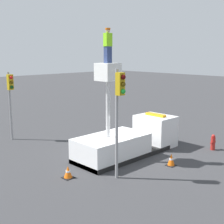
# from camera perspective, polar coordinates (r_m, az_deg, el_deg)

# --- Properties ---
(ground_plane) EXTENTS (120.00, 120.00, 0.00)m
(ground_plane) POSITION_cam_1_polar(r_m,az_deg,el_deg) (17.92, 1.98, -8.01)
(ground_plane) COLOR #38383A
(bucket_truck) EXTENTS (6.77, 2.33, 5.25)m
(bucket_truck) POSITION_cam_1_polar(r_m,az_deg,el_deg) (17.96, 2.95, -5.10)
(bucket_truck) COLOR black
(bucket_truck) RESTS_ON ground
(worker) EXTENTS (0.40, 0.26, 1.75)m
(worker) POSITION_cam_1_polar(r_m,az_deg,el_deg) (16.14, -0.77, 12.05)
(worker) COLOR navy
(worker) RESTS_ON bucket_truck
(traffic_light_pole) EXTENTS (0.34, 0.57, 5.08)m
(traffic_light_pole) POSITION_cam_1_polar(r_m,az_deg,el_deg) (13.85, 1.29, 1.76)
(traffic_light_pole) COLOR gray
(traffic_light_pole) RESTS_ON ground
(traffic_light_across) EXTENTS (0.34, 0.57, 4.54)m
(traffic_light_across) POSITION_cam_1_polar(r_m,az_deg,el_deg) (21.49, -18.09, 3.46)
(traffic_light_across) COLOR gray
(traffic_light_across) RESTS_ON ground
(fire_hydrant) EXTENTS (0.51, 0.27, 0.96)m
(fire_hydrant) POSITION_cam_1_polar(r_m,az_deg,el_deg) (19.77, 17.98, -5.30)
(fire_hydrant) COLOR #B2231E
(fire_hydrant) RESTS_ON ground
(traffic_cone_rear) EXTENTS (0.50, 0.50, 0.59)m
(traffic_cone_rear) POSITION_cam_1_polar(r_m,az_deg,el_deg) (14.98, -8.05, -10.86)
(traffic_cone_rear) COLOR black
(traffic_cone_rear) RESTS_ON ground
(traffic_cone_curbside) EXTENTS (0.46, 0.46, 0.65)m
(traffic_cone_curbside) POSITION_cam_1_polar(r_m,az_deg,el_deg) (16.63, 10.77, -8.61)
(traffic_cone_curbside) COLOR black
(traffic_cone_curbside) RESTS_ON ground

